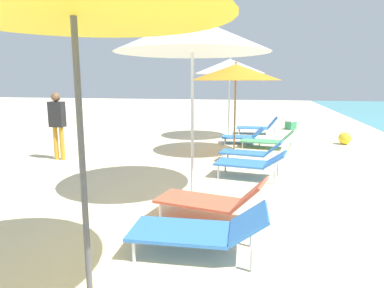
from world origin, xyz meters
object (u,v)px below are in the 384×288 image
at_px(lounger_second_shoreside, 200,229).
at_px(lounger_farthest_shoreside, 258,126).
at_px(person_walking_near, 57,119).
at_px(lounger_fourth_inland, 252,152).
at_px(lounger_farthest_inland, 244,136).
at_px(beach_ball, 345,138).
at_px(cooler_box, 291,125).
at_px(lounger_third_shoreside, 251,162).
at_px(lounger_third_inland, 213,199).
at_px(umbrella_third, 192,35).
at_px(umbrella_farthest, 230,66).
at_px(umbrella_fourth, 236,72).
at_px(lounger_fourth_shoreside, 269,140).

xyz_separation_m(lounger_second_shoreside, lounger_farthest_shoreside, (0.35, 9.45, -0.01)).
bearing_deg(person_walking_near, lounger_fourth_inland, 97.20).
relative_size(lounger_farthest_inland, person_walking_near, 0.80).
xyz_separation_m(lounger_second_shoreside, beach_ball, (3.08, 7.81, -0.11)).
bearing_deg(cooler_box, lounger_second_shoreside, -98.37).
distance_m(lounger_third_shoreside, lounger_third_inland, 2.35).
bearing_deg(umbrella_third, umbrella_farthest, 90.94).
bearing_deg(beach_ball, cooler_box, 113.81).
height_order(cooler_box, beach_ball, same).
bearing_deg(umbrella_fourth, lounger_fourth_inland, -60.27).
bearing_deg(umbrella_fourth, lounger_farthest_shoreside, 82.06).
bearing_deg(cooler_box, lounger_farthest_shoreside, -127.93).
bearing_deg(lounger_second_shoreside, cooler_box, -102.12).
xyz_separation_m(lounger_third_shoreside, lounger_fourth_shoreside, (0.34, 3.32, -0.07)).
relative_size(umbrella_fourth, lounger_farthest_inland, 1.82).
height_order(umbrella_third, lounger_fourth_shoreside, umbrella_third).
height_order(lounger_second_shoreside, lounger_fourth_inland, lounger_second_shoreside).
distance_m(lounger_third_inland, person_walking_near, 5.35).
height_order(lounger_second_shoreside, lounger_farthest_shoreside, lounger_farthest_shoreside).
distance_m(umbrella_farthest, lounger_farthest_inland, 2.52).
relative_size(umbrella_third, lounger_fourth_shoreside, 1.85).
distance_m(lounger_second_shoreside, umbrella_fourth, 5.94).
bearing_deg(lounger_third_inland, lounger_fourth_inland, -85.12).
xyz_separation_m(lounger_fourth_inland, person_walking_near, (-4.77, -0.77, 0.76)).
xyz_separation_m(umbrella_third, umbrella_fourth, (0.36, 3.60, -0.48)).
bearing_deg(lounger_farthest_inland, umbrella_fourth, 80.57).
height_order(lounger_third_inland, lounger_fourth_shoreside, lounger_third_inland).
relative_size(lounger_fourth_shoreside, umbrella_farthest, 0.58).
height_order(lounger_second_shoreside, umbrella_third, umbrella_third).
relative_size(lounger_third_inland, lounger_fourth_shoreside, 0.98).
height_order(lounger_farthest_inland, person_walking_near, person_walking_near).
bearing_deg(umbrella_farthest, umbrella_third, -89.06).
bearing_deg(umbrella_third, lounger_third_inland, -63.25).
height_order(lounger_third_shoreside, beach_ball, lounger_third_shoreside).
height_order(lounger_third_inland, person_walking_near, person_walking_near).
distance_m(lounger_third_inland, umbrella_farthest, 7.65).
xyz_separation_m(umbrella_third, lounger_third_inland, (0.53, -1.06, -2.35)).
distance_m(umbrella_farthest, lounger_farthest_shoreside, 2.67).
xyz_separation_m(lounger_fourth_shoreside, cooler_box, (0.90, 4.49, -0.07)).
bearing_deg(umbrella_fourth, umbrella_farthest, 99.92).
bearing_deg(lounger_third_shoreside, person_walking_near, 0.31).
bearing_deg(lounger_farthest_shoreside, umbrella_third, 81.74).
bearing_deg(lounger_third_inland, umbrella_fourth, -77.34).
xyz_separation_m(person_walking_near, beach_ball, (7.50, 3.90, -0.84)).
distance_m(umbrella_third, beach_ball, 7.27).
height_order(lounger_third_shoreside, cooler_box, lounger_third_shoreside).
height_order(lounger_second_shoreside, person_walking_near, person_walking_near).
relative_size(lounger_second_shoreside, lounger_farthest_shoreside, 1.02).
xyz_separation_m(lounger_second_shoreside, cooler_box, (1.63, 11.10, -0.11)).
relative_size(lounger_third_inland, umbrella_fourth, 0.65).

